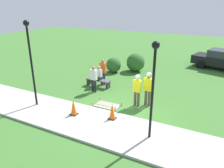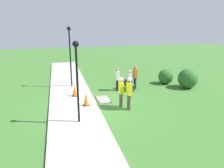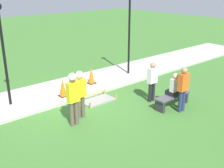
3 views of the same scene
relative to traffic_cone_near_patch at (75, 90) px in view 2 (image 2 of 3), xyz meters
name	(u,v)px [view 2 (image 2 of 3)]	position (x,y,z in m)	size (l,w,h in m)	color
ground_plane	(97,106)	(1.75, 1.11, -0.48)	(60.00, 60.00, 0.00)	#3D702D
sidewalk	(74,107)	(1.75, -0.23, -0.43)	(28.00, 2.67, 0.10)	#ADAAA3
wet_concrete_patch	(103,99)	(0.90, 1.65, -0.44)	(1.35, 0.79, 0.26)	gray
traffic_cone_near_patch	(75,90)	(0.00, 0.00, 0.00)	(0.34, 0.34, 0.77)	black
traffic_cone_far_patch	(86,99)	(1.80, 0.48, -0.02)	(0.34, 0.34, 0.73)	black
park_bench	(128,84)	(-0.97, 3.89, -0.14)	(1.62, 0.44, 0.48)	#2D2D33
person_seated_on_bench	(129,78)	(-0.94, 3.94, 0.35)	(0.36, 0.44, 0.89)	black
worker_supervisor	(129,90)	(2.71, 2.71, 0.62)	(0.40, 0.26, 1.83)	brown
worker_assistant	(121,90)	(2.24, 2.40, 0.54)	(0.40, 0.25, 1.72)	brown
bystander_in_orange_shirt	(135,76)	(-0.89, 4.37, 0.48)	(0.40, 0.22, 1.69)	navy
bystander_in_gray_shirt	(117,78)	(-0.75, 3.02, 0.42)	(0.40, 0.22, 1.60)	black
lamppost_near	(77,70)	(3.77, -0.13, 2.11)	(0.28, 0.28, 3.78)	black
lamppost_far	(70,48)	(-2.37, -0.02, 2.37)	(0.28, 0.28, 4.25)	black
shrub_rounded_near	(166,77)	(-1.51, 7.12, 0.09)	(1.14, 1.14, 1.14)	#2D6028
shrub_rounded_mid	(188,78)	(-0.10, 8.12, 0.23)	(1.41, 1.41, 1.41)	#2D6028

